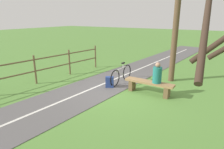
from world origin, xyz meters
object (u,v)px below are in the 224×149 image
(backpack, at_px, (110,82))
(tree_mid_field, at_px, (176,25))
(person_seated, at_px, (157,74))
(bicycle, at_px, (121,75))
(bench, at_px, (149,85))

(backpack, distance_m, tree_mid_field, 3.74)
(backpack, bearing_deg, person_seated, -173.64)
(bicycle, bearing_deg, person_seated, 73.88)
(tree_mid_field, bearing_deg, bench, 80.77)
(person_seated, relative_size, bicycle, 0.43)
(person_seated, xyz_separation_m, backpack, (1.93, 0.22, -0.60))
(bicycle, height_order, tree_mid_field, tree_mid_field)
(person_seated, bearing_deg, bench, 0.00)
(bicycle, relative_size, backpack, 3.85)
(bicycle, xyz_separation_m, backpack, (0.13, 0.75, -0.15))
(bicycle, distance_m, backpack, 0.78)
(bicycle, distance_m, tree_mid_field, 3.16)
(backpack, bearing_deg, bench, -172.29)
(person_seated, relative_size, tree_mid_field, 0.14)
(person_seated, distance_m, bicycle, 1.93)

